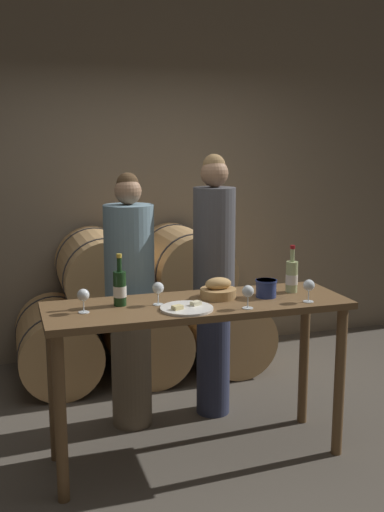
# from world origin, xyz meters

# --- Properties ---
(ground_plane) EXTENTS (10.00, 10.00, 0.00)m
(ground_plane) POSITION_xyz_m (0.00, 0.00, 0.00)
(ground_plane) COLOR #564F44
(stone_wall_back) EXTENTS (10.00, 0.12, 3.20)m
(stone_wall_back) POSITION_xyz_m (0.00, 2.00, 1.60)
(stone_wall_back) COLOR #7F705B
(stone_wall_back) RESTS_ON ground_plane
(barrel_stack) EXTENTS (2.02, 0.89, 1.18)m
(barrel_stack) POSITION_xyz_m (-0.00, 1.43, 0.53)
(barrel_stack) COLOR tan
(barrel_stack) RESTS_ON ground_plane
(tasting_table) EXTENTS (1.75, 0.56, 0.96)m
(tasting_table) POSITION_xyz_m (0.00, 0.00, 0.81)
(tasting_table) COLOR brown
(tasting_table) RESTS_ON ground_plane
(person_left) EXTENTS (0.32, 0.32, 1.68)m
(person_left) POSITION_xyz_m (-0.28, 0.55, 0.86)
(person_left) COLOR #756651
(person_left) RESTS_ON ground_plane
(person_right) EXTENTS (0.28, 0.28, 1.79)m
(person_right) POSITION_xyz_m (0.29, 0.55, 0.93)
(person_right) COLOR #2D334C
(person_right) RESTS_ON ground_plane
(wine_bottle_red) EXTENTS (0.07, 0.07, 0.30)m
(wine_bottle_red) POSITION_xyz_m (-0.44, 0.07, 1.06)
(wine_bottle_red) COLOR #193819
(wine_bottle_red) RESTS_ON tasting_table
(wine_bottle_white) EXTENTS (0.07, 0.07, 0.29)m
(wine_bottle_white) POSITION_xyz_m (0.62, 0.06, 1.06)
(wine_bottle_white) COLOR #ADBC7F
(wine_bottle_white) RESTS_ON tasting_table
(blue_crock) EXTENTS (0.13, 0.13, 0.10)m
(blue_crock) POSITION_xyz_m (0.42, -0.01, 1.02)
(blue_crock) COLOR navy
(blue_crock) RESTS_ON tasting_table
(bread_basket) EXTENTS (0.21, 0.21, 0.12)m
(bread_basket) POSITION_xyz_m (0.15, 0.06, 1.01)
(bread_basket) COLOR #A87F4C
(bread_basket) RESTS_ON tasting_table
(cheese_plate) EXTENTS (0.29, 0.29, 0.04)m
(cheese_plate) POSITION_xyz_m (-0.11, -0.13, 0.97)
(cheese_plate) COLOR white
(cheese_plate) RESTS_ON tasting_table
(wine_glass_far_left) EXTENTS (0.07, 0.07, 0.13)m
(wine_glass_far_left) POSITION_xyz_m (-0.65, -0.02, 1.05)
(wine_glass_far_left) COLOR white
(wine_glass_far_left) RESTS_ON tasting_table
(wine_glass_left) EXTENTS (0.07, 0.07, 0.13)m
(wine_glass_left) POSITION_xyz_m (-0.23, 0.02, 1.05)
(wine_glass_left) COLOR white
(wine_glass_left) RESTS_ON tasting_table
(wine_glass_center) EXTENTS (0.07, 0.07, 0.13)m
(wine_glass_center) POSITION_xyz_m (0.22, -0.21, 1.05)
(wine_glass_center) COLOR white
(wine_glass_center) RESTS_ON tasting_table
(wine_glass_right) EXTENTS (0.07, 0.07, 0.13)m
(wine_glass_right) POSITION_xyz_m (0.61, -0.18, 1.05)
(wine_glass_right) COLOR white
(wine_glass_right) RESTS_ON tasting_table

